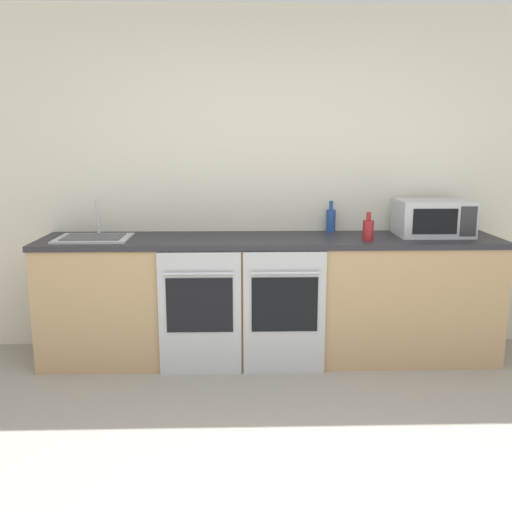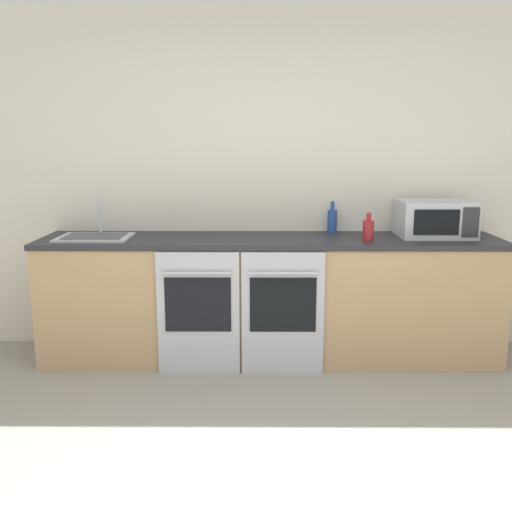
{
  "view_description": "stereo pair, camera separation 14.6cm",
  "coord_description": "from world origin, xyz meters",
  "px_view_note": "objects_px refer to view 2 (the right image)",
  "views": [
    {
      "loc": [
        -0.22,
        -2.11,
        1.61
      ],
      "look_at": [
        -0.1,
        2.0,
        0.78
      ],
      "focal_mm": 40.0,
      "sensor_mm": 36.0,
      "label": 1
    },
    {
      "loc": [
        -0.08,
        -2.12,
        1.61
      ],
      "look_at": [
        -0.1,
        2.0,
        0.78
      ],
      "focal_mm": 40.0,
      "sensor_mm": 36.0,
      "label": 2
    }
  ],
  "objects_px": {
    "oven_left": "(198,313)",
    "sink": "(95,236)",
    "bottle_red": "(368,230)",
    "microwave": "(435,219)",
    "bottle_blue": "(332,220)",
    "oven_right": "(283,313)"
  },
  "relations": [
    {
      "from": "microwave",
      "to": "oven_right",
      "type": "bearing_deg",
      "value": -160.85
    },
    {
      "from": "oven_left",
      "to": "sink",
      "type": "bearing_deg",
      "value": 159.15
    },
    {
      "from": "bottle_blue",
      "to": "microwave",
      "type": "bearing_deg",
      "value": -13.2
    },
    {
      "from": "oven_left",
      "to": "bottle_red",
      "type": "bearing_deg",
      "value": 8.78
    },
    {
      "from": "bottle_blue",
      "to": "sink",
      "type": "distance_m",
      "value": 1.78
    },
    {
      "from": "sink",
      "to": "bottle_blue",
      "type": "bearing_deg",
      "value": 8.78
    },
    {
      "from": "microwave",
      "to": "oven_left",
      "type": "bearing_deg",
      "value": -167.1
    },
    {
      "from": "oven_right",
      "to": "bottle_blue",
      "type": "xyz_separation_m",
      "value": [
        0.4,
        0.57,
        0.57
      ]
    },
    {
      "from": "bottle_red",
      "to": "oven_right",
      "type": "bearing_deg",
      "value": -163.08
    },
    {
      "from": "oven_right",
      "to": "sink",
      "type": "xyz_separation_m",
      "value": [
        -1.36,
        0.29,
        0.49
      ]
    },
    {
      "from": "bottle_blue",
      "to": "bottle_red",
      "type": "bearing_deg",
      "value": -61.69
    },
    {
      "from": "microwave",
      "to": "bottle_red",
      "type": "relative_size",
      "value": 2.64
    },
    {
      "from": "oven_right",
      "to": "microwave",
      "type": "bearing_deg",
      "value": 19.15
    },
    {
      "from": "bottle_blue",
      "to": "sink",
      "type": "height_order",
      "value": "sink"
    },
    {
      "from": "microwave",
      "to": "bottle_blue",
      "type": "distance_m",
      "value": 0.76
    },
    {
      "from": "bottle_blue",
      "to": "sink",
      "type": "relative_size",
      "value": 0.47
    },
    {
      "from": "oven_right",
      "to": "bottle_red",
      "type": "relative_size",
      "value": 4.31
    },
    {
      "from": "oven_left",
      "to": "sink",
      "type": "distance_m",
      "value": 0.96
    },
    {
      "from": "microwave",
      "to": "sink",
      "type": "bearing_deg",
      "value": -177.73
    },
    {
      "from": "oven_right",
      "to": "bottle_red",
      "type": "bearing_deg",
      "value": 16.92
    },
    {
      "from": "oven_left",
      "to": "bottle_red",
      "type": "height_order",
      "value": "bottle_red"
    },
    {
      "from": "bottle_blue",
      "to": "sink",
      "type": "xyz_separation_m",
      "value": [
        -1.76,
        -0.27,
        -0.08
      ]
    }
  ]
}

